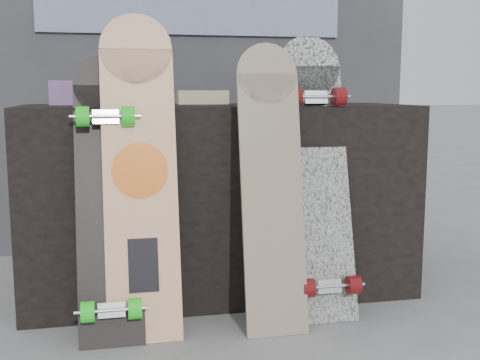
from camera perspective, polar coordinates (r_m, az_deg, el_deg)
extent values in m
plane|color=slate|center=(2.21, 0.40, -14.37)|extent=(60.00, 60.00, 0.00)
cube|color=black|center=(2.57, -2.00, -1.81)|extent=(1.60, 0.60, 0.80)
cube|color=#36373C|center=(3.38, -4.67, 12.55)|extent=(2.40, 0.20, 2.20)
cube|color=navy|center=(3.29, -4.45, 16.16)|extent=(1.60, 0.02, 0.30)
cube|color=#6B3E7F|center=(2.62, -15.60, 7.97)|extent=(0.18, 0.12, 0.10)
cube|color=#6B3E7F|center=(2.56, 4.29, 8.47)|extent=(0.14, 0.14, 0.12)
cube|color=#D1B78C|center=(2.67, -3.58, 7.84)|extent=(0.22, 0.10, 0.06)
cube|color=beige|center=(2.13, -9.39, -1.31)|extent=(0.26, 0.24, 1.01)
cylinder|color=beige|center=(2.21, -9.86, 12.12)|extent=(0.26, 0.07, 0.25)
cylinder|color=orange|center=(2.12, -9.45, 0.93)|extent=(0.20, 0.05, 0.19)
cube|color=black|center=(2.12, -9.14, -7.99)|extent=(0.10, 0.04, 0.18)
cube|color=beige|center=(2.15, 3.09, -2.26)|extent=(0.22, 0.20, 0.92)
cylinder|color=beige|center=(2.20, 2.56, 10.02)|extent=(0.22, 0.06, 0.22)
cube|color=white|center=(2.32, 7.41, -1.09)|extent=(0.25, 0.28, 0.96)
cylinder|color=white|center=(2.41, 6.58, 10.66)|extent=(0.25, 0.08, 0.24)
cube|color=silver|center=(2.28, 8.41, -9.92)|extent=(0.09, 0.04, 0.06)
cylinder|color=#5E0D10|center=(2.23, 6.42, -10.14)|extent=(0.04, 0.07, 0.07)
cylinder|color=#5E0D10|center=(2.29, 10.69, -9.73)|extent=(0.05, 0.07, 0.07)
cube|color=silver|center=(2.34, 7.15, 7.73)|extent=(0.09, 0.04, 0.06)
cylinder|color=#5E0D10|center=(2.29, 5.20, 7.87)|extent=(0.04, 0.07, 0.07)
cylinder|color=#5E0D10|center=(2.35, 9.37, 7.81)|extent=(0.05, 0.07, 0.07)
cube|color=black|center=(2.14, -12.34, -3.06)|extent=(0.22, 0.27, 0.88)
cylinder|color=black|center=(2.23, -12.70, 8.73)|extent=(0.22, 0.08, 0.22)
cube|color=silver|center=(2.10, -12.08, -11.94)|extent=(0.09, 0.04, 0.06)
cylinder|color=#21EE21|center=(2.08, -14.24, -12.04)|extent=(0.04, 0.07, 0.07)
cylinder|color=#21EE21|center=(2.08, -9.93, -11.91)|extent=(0.05, 0.07, 0.07)
cube|color=silver|center=(2.15, -12.62, 5.79)|extent=(0.09, 0.04, 0.06)
cylinder|color=#21EE21|center=(2.13, -14.69, 5.85)|extent=(0.04, 0.07, 0.07)
cylinder|color=#21EE21|center=(2.13, -10.57, 5.98)|extent=(0.05, 0.07, 0.07)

